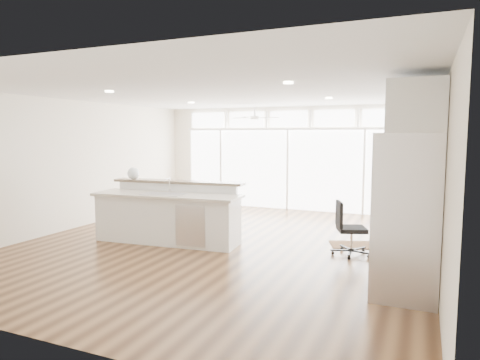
% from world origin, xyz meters
% --- Properties ---
extents(floor, '(7.00, 8.00, 0.02)m').
position_xyz_m(floor, '(0.00, 0.00, -0.01)').
color(floor, '#442915').
rests_on(floor, ground).
extents(ceiling, '(7.00, 8.00, 0.02)m').
position_xyz_m(ceiling, '(0.00, 0.00, 2.70)').
color(ceiling, silver).
rests_on(ceiling, wall_back).
extents(wall_back, '(7.00, 0.04, 2.70)m').
position_xyz_m(wall_back, '(0.00, 4.00, 1.35)').
color(wall_back, white).
rests_on(wall_back, floor).
extents(wall_front, '(7.00, 0.04, 2.70)m').
position_xyz_m(wall_front, '(0.00, -4.00, 1.35)').
color(wall_front, white).
rests_on(wall_front, floor).
extents(wall_left, '(0.04, 8.00, 2.70)m').
position_xyz_m(wall_left, '(-3.50, 0.00, 1.35)').
color(wall_left, white).
rests_on(wall_left, floor).
extents(wall_right, '(0.04, 8.00, 2.70)m').
position_xyz_m(wall_right, '(3.50, 0.00, 1.35)').
color(wall_right, white).
rests_on(wall_right, floor).
extents(glass_wall, '(5.80, 0.06, 2.08)m').
position_xyz_m(glass_wall, '(0.00, 3.94, 1.05)').
color(glass_wall, white).
rests_on(glass_wall, wall_back).
extents(transom_row, '(5.90, 0.06, 0.40)m').
position_xyz_m(transom_row, '(0.00, 3.94, 2.38)').
color(transom_row, white).
rests_on(transom_row, wall_back).
extents(desk_window, '(0.04, 0.85, 0.85)m').
position_xyz_m(desk_window, '(3.46, 0.30, 1.55)').
color(desk_window, silver).
rests_on(desk_window, wall_right).
extents(ceiling_fan, '(1.16, 1.16, 0.32)m').
position_xyz_m(ceiling_fan, '(-0.50, 2.80, 2.48)').
color(ceiling_fan, white).
rests_on(ceiling_fan, ceiling).
extents(recessed_lights, '(3.40, 3.00, 0.02)m').
position_xyz_m(recessed_lights, '(0.00, 0.20, 2.68)').
color(recessed_lights, white).
rests_on(recessed_lights, ceiling).
extents(oven_cabinet, '(0.64, 1.20, 2.50)m').
position_xyz_m(oven_cabinet, '(3.17, 1.80, 1.25)').
color(oven_cabinet, white).
rests_on(oven_cabinet, floor).
extents(desk_nook, '(0.72, 1.30, 0.76)m').
position_xyz_m(desk_nook, '(3.13, 0.30, 0.38)').
color(desk_nook, white).
rests_on(desk_nook, floor).
extents(upper_cabinets, '(0.64, 1.30, 0.64)m').
position_xyz_m(upper_cabinets, '(3.17, 0.30, 2.35)').
color(upper_cabinets, white).
rests_on(upper_cabinets, wall_right).
extents(refrigerator, '(0.76, 0.90, 2.00)m').
position_xyz_m(refrigerator, '(3.11, -1.35, 1.00)').
color(refrigerator, silver).
rests_on(refrigerator, floor).
extents(fridge_cabinet, '(0.64, 0.90, 0.60)m').
position_xyz_m(fridge_cabinet, '(3.17, -1.35, 2.30)').
color(fridge_cabinet, white).
rests_on(fridge_cabinet, wall_right).
extents(framed_photos, '(0.06, 0.22, 0.80)m').
position_xyz_m(framed_photos, '(3.46, 0.92, 1.40)').
color(framed_photos, black).
rests_on(framed_photos, wall_right).
extents(kitchen_island, '(2.84, 1.26, 1.10)m').
position_xyz_m(kitchen_island, '(-1.02, -0.29, 0.55)').
color(kitchen_island, white).
rests_on(kitchen_island, floor).
extents(rug, '(0.95, 0.81, 0.01)m').
position_xyz_m(rug, '(2.17, 0.84, 0.01)').
color(rug, '#3E2413').
rests_on(rug, floor).
extents(office_chair, '(0.58, 0.56, 0.88)m').
position_xyz_m(office_chair, '(2.23, 0.20, 0.44)').
color(office_chair, black).
rests_on(office_chair, floor).
extents(fishbowl, '(0.28, 0.28, 0.23)m').
position_xyz_m(fishbowl, '(-1.99, 0.04, 1.22)').
color(fishbowl, white).
rests_on(fishbowl, kitchen_island).
extents(monitor, '(0.08, 0.45, 0.37)m').
position_xyz_m(monitor, '(3.05, 0.30, 0.95)').
color(monitor, black).
rests_on(monitor, desk_nook).
extents(keyboard, '(0.14, 0.36, 0.02)m').
position_xyz_m(keyboard, '(2.88, 0.30, 0.77)').
color(keyboard, white).
rests_on(keyboard, desk_nook).
extents(potted_plant, '(0.32, 0.35, 0.26)m').
position_xyz_m(potted_plant, '(3.17, 1.80, 2.63)').
color(potted_plant, '#386029').
rests_on(potted_plant, oven_cabinet).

